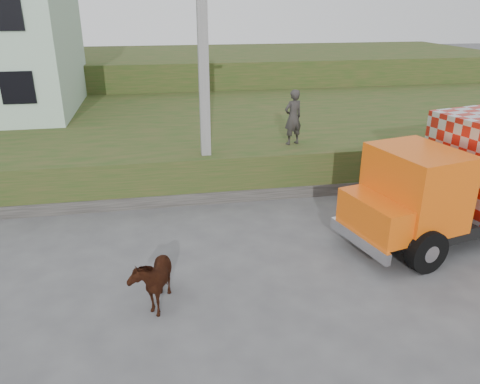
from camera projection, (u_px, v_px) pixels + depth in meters
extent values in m
plane|color=#474749|center=(269.00, 264.00, 11.61)|extent=(120.00, 120.00, 0.00)
cube|color=#234517|center=(215.00, 133.00, 20.44)|extent=(40.00, 12.00, 1.50)
cube|color=#234517|center=(191.00, 76.00, 31.09)|extent=(40.00, 12.00, 3.00)
cube|color=#595651|center=(178.00, 198.00, 15.03)|extent=(16.00, 0.50, 0.40)
cube|color=gray|center=(204.00, 75.00, 14.13)|extent=(0.30, 0.30, 8.00)
cube|color=black|center=(475.00, 210.00, 13.11)|extent=(6.96, 3.61, 0.34)
cube|color=#E5560C|center=(415.00, 187.00, 11.84)|extent=(2.22, 2.59, 1.95)
cube|color=#E5560C|center=(377.00, 215.00, 11.64)|extent=(1.42, 2.22, 0.88)
cube|color=yellow|center=(479.00, 146.00, 14.02)|extent=(4.38, 1.06, 0.68)
cube|color=silver|center=(359.00, 240.00, 11.68)|extent=(0.66, 2.22, 0.29)
cylinder|color=black|center=(426.00, 251.00, 11.14)|extent=(1.12, 0.58, 1.07)
cylinder|color=black|center=(367.00, 215.00, 13.05)|extent=(1.12, 0.58, 1.07)
cylinder|color=black|center=(467.00, 194.00, 14.46)|extent=(1.12, 0.58, 1.07)
imported|color=black|center=(153.00, 277.00, 9.91)|extent=(1.01, 1.62, 1.27)
imported|color=#2C2A27|center=(293.00, 117.00, 15.80)|extent=(0.79, 0.65, 1.87)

